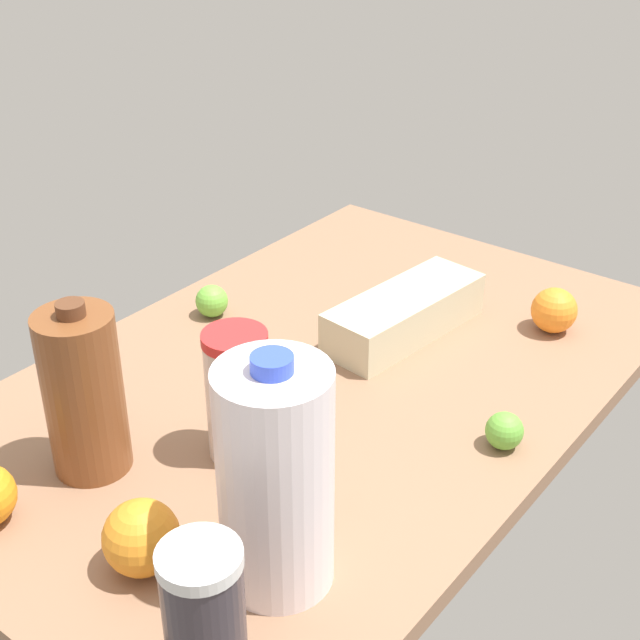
% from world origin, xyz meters
% --- Properties ---
extents(countertop, '(1.20, 0.76, 0.03)m').
position_xyz_m(countertop, '(0.00, 0.00, 0.01)').
color(countertop, '#8C654B').
rests_on(countertop, ground).
extents(egg_carton, '(0.31, 0.14, 0.07)m').
position_xyz_m(egg_carton, '(-0.19, 0.03, 0.07)').
color(egg_carton, beige).
rests_on(egg_carton, countertop).
extents(shaker_bottle, '(0.08, 0.08, 0.19)m').
position_xyz_m(shaker_bottle, '(0.52, 0.27, 0.12)').
color(shaker_bottle, '#373037').
rests_on(shaker_bottle, countertop).
extents(tumbler_cup, '(0.09, 0.09, 0.19)m').
position_xyz_m(tumbler_cup, '(0.21, 0.03, 0.12)').
color(tumbler_cup, silver).
rests_on(tumbler_cup, countertop).
extents(milk_jug, '(0.13, 0.13, 0.29)m').
position_xyz_m(milk_jug, '(0.36, 0.22, 0.17)').
color(milk_jug, white).
rests_on(milk_jug, countertop).
extents(chocolate_milk_jug, '(0.10, 0.10, 0.24)m').
position_xyz_m(chocolate_milk_jug, '(0.35, -0.11, 0.14)').
color(chocolate_milk_jug, brown).
rests_on(chocolate_milk_jug, countertop).
extents(lime_loose, '(0.06, 0.06, 0.06)m').
position_xyz_m(lime_loose, '(-0.04, -0.27, 0.06)').
color(lime_loose, '#6BB73C').
rests_on(lime_loose, countertop).
extents(lime_far_back, '(0.05, 0.05, 0.05)m').
position_xyz_m(lime_far_back, '(-0.01, 0.31, 0.06)').
color(lime_far_back, '#63AC3A').
rests_on(lime_far_back, countertop).
extents(orange_by_jug, '(0.09, 0.09, 0.09)m').
position_xyz_m(orange_by_jug, '(0.44, 0.09, 0.07)').
color(orange_by_jug, orange).
rests_on(orange_by_jug, countertop).
extents(orange_beside_bowl, '(0.08, 0.08, 0.08)m').
position_xyz_m(orange_beside_bowl, '(-0.35, 0.22, 0.07)').
color(orange_beside_bowl, orange).
rests_on(orange_beside_bowl, countertop).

